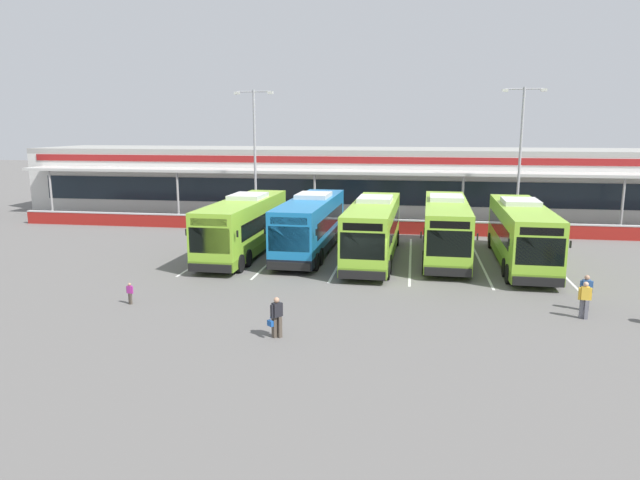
% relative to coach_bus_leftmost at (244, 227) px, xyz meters
% --- Properties ---
extents(ground_plane, '(200.00, 200.00, 0.00)m').
position_rel_coach_bus_leftmost_xyz_m(ground_plane, '(8.44, -5.62, -1.79)').
color(ground_plane, '#605E5B').
extents(terminal_building, '(70.00, 13.00, 6.00)m').
position_rel_coach_bus_leftmost_xyz_m(terminal_building, '(8.44, 21.29, 1.23)').
color(terminal_building, silver).
rests_on(terminal_building, ground).
extents(red_barrier_wall, '(60.00, 0.40, 1.10)m').
position_rel_coach_bus_leftmost_xyz_m(red_barrier_wall, '(8.44, 8.88, -1.23)').
color(red_barrier_wall, maroon).
rests_on(red_barrier_wall, ground).
extents(coach_bus_leftmost, '(3.11, 12.21, 3.78)m').
position_rel_coach_bus_leftmost_xyz_m(coach_bus_leftmost, '(0.00, 0.00, 0.00)').
color(coach_bus_leftmost, '#8CC633').
rests_on(coach_bus_leftmost, ground).
extents(coach_bus_left_centre, '(3.11, 12.21, 3.78)m').
position_rel_coach_bus_leftmost_xyz_m(coach_bus_left_centre, '(4.12, 1.10, 0.00)').
color(coach_bus_left_centre, '#1972B7').
rests_on(coach_bus_left_centre, ground).
extents(coach_bus_centre, '(3.11, 12.21, 3.78)m').
position_rel_coach_bus_leftmost_xyz_m(coach_bus_centre, '(8.25, -0.18, 0.00)').
color(coach_bus_centre, '#8CC633').
rests_on(coach_bus_centre, ground).
extents(coach_bus_right_centre, '(3.11, 12.21, 3.78)m').
position_rel_coach_bus_leftmost_xyz_m(coach_bus_right_centre, '(12.66, 1.17, 0.00)').
color(coach_bus_right_centre, '#8CC633').
rests_on(coach_bus_right_centre, ground).
extents(coach_bus_rightmost, '(3.11, 12.21, 3.78)m').
position_rel_coach_bus_leftmost_xyz_m(coach_bus_rightmost, '(16.96, -0.10, 0.00)').
color(coach_bus_rightmost, '#8CC633').
rests_on(coach_bus_rightmost, ground).
extents(bay_stripe_far_west, '(0.14, 13.00, 0.01)m').
position_rel_coach_bus_leftmost_xyz_m(bay_stripe_far_west, '(-2.06, 0.38, -1.78)').
color(bay_stripe_far_west, silver).
rests_on(bay_stripe_far_west, ground).
extents(bay_stripe_west, '(0.14, 13.00, 0.01)m').
position_rel_coach_bus_leftmost_xyz_m(bay_stripe_west, '(2.14, 0.38, -1.78)').
color(bay_stripe_west, silver).
rests_on(bay_stripe_west, ground).
extents(bay_stripe_mid_west, '(0.14, 13.00, 0.01)m').
position_rel_coach_bus_leftmost_xyz_m(bay_stripe_mid_west, '(6.34, 0.38, -1.78)').
color(bay_stripe_mid_west, silver).
rests_on(bay_stripe_mid_west, ground).
extents(bay_stripe_centre, '(0.14, 13.00, 0.01)m').
position_rel_coach_bus_leftmost_xyz_m(bay_stripe_centre, '(10.54, 0.38, -1.78)').
color(bay_stripe_centre, silver).
rests_on(bay_stripe_centre, ground).
extents(bay_stripe_mid_east, '(0.14, 13.00, 0.01)m').
position_rel_coach_bus_leftmost_xyz_m(bay_stripe_mid_east, '(14.74, 0.38, -1.78)').
color(bay_stripe_mid_east, silver).
rests_on(bay_stripe_mid_east, ground).
extents(bay_stripe_east, '(0.14, 13.00, 0.01)m').
position_rel_coach_bus_leftmost_xyz_m(bay_stripe_east, '(18.94, 0.38, -1.78)').
color(bay_stripe_east, silver).
rests_on(bay_stripe_east, ground).
extents(pedestrian_with_handbag, '(0.57, 0.57, 1.62)m').
position_rel_coach_bus_leftmost_xyz_m(pedestrian_with_handbag, '(5.50, -14.32, -0.93)').
color(pedestrian_with_handbag, '#4C4238').
rests_on(pedestrian_with_handbag, ground).
extents(pedestrian_in_dark_coat, '(0.53, 0.31, 1.62)m').
position_rel_coach_bus_leftmost_xyz_m(pedestrian_in_dark_coat, '(17.93, -10.01, -0.91)').
color(pedestrian_in_dark_coat, slate).
rests_on(pedestrian_in_dark_coat, ground).
extents(pedestrian_child, '(0.33, 0.21, 1.00)m').
position_rel_coach_bus_leftmost_xyz_m(pedestrian_child, '(-2.18, -11.15, -1.24)').
color(pedestrian_child, '#4C4238').
rests_on(pedestrian_child, ground).
extents(pedestrian_near_bin, '(0.54, 0.33, 1.62)m').
position_rel_coach_bus_leftmost_xyz_m(pedestrian_near_bin, '(18.30, -8.82, -0.91)').
color(pedestrian_near_bin, '#33333D').
rests_on(pedestrian_near_bin, ground).
extents(lamp_post_west, '(3.24, 0.28, 11.00)m').
position_rel_coach_bus_leftmost_xyz_m(lamp_post_west, '(-2.43, 11.70, 4.50)').
color(lamp_post_west, '#9E9EA3').
rests_on(lamp_post_west, ground).
extents(lamp_post_centre, '(3.24, 0.28, 11.00)m').
position_rel_coach_bus_leftmost_xyz_m(lamp_post_centre, '(18.62, 11.54, 4.50)').
color(lamp_post_centre, '#9E9EA3').
rests_on(lamp_post_centre, ground).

